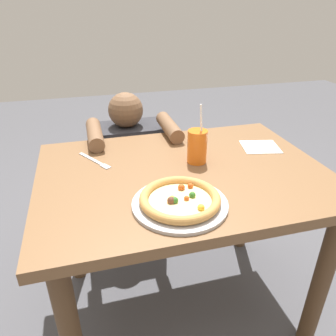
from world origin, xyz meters
TOP-DOWN VIEW (x-y plane):
  - ground_plane at (0.00, 0.00)m, footprint 8.00×8.00m
  - dining_table at (0.00, 0.00)m, footprint 1.12×0.81m
  - pizza_near at (-0.08, -0.23)m, footprint 0.31×0.31m
  - drink_cup_colored at (0.07, 0.06)m, footprint 0.08×0.08m
  - paper_napkin at (0.40, 0.12)m, footprint 0.19×0.18m
  - fork at (-0.33, 0.17)m, footprint 0.12×0.18m
  - diner_seated at (-0.13, 0.61)m, footprint 0.43×0.53m

SIDE VIEW (x-z plane):
  - ground_plane at x=0.00m, z-range 0.00..0.00m
  - diner_seated at x=-0.13m, z-range -0.05..0.86m
  - dining_table at x=0.00m, z-range 0.25..1.00m
  - paper_napkin at x=0.40m, z-range 0.75..0.75m
  - fork at x=-0.33m, z-range 0.75..0.75m
  - pizza_near at x=-0.08m, z-range 0.75..0.79m
  - drink_cup_colored at x=0.07m, z-range 0.70..0.94m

